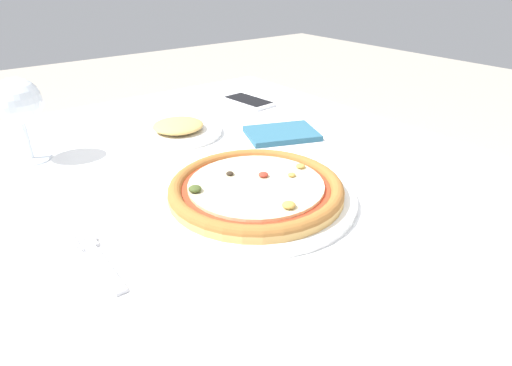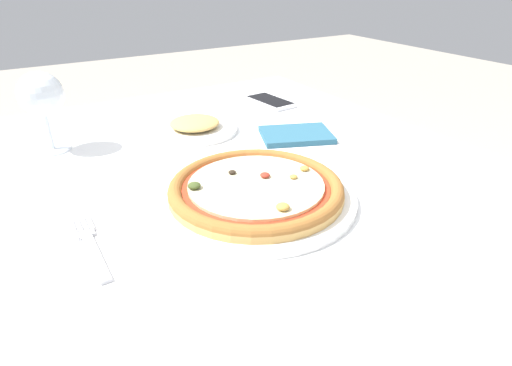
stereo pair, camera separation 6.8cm
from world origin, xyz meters
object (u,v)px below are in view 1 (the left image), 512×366
object	(u,v)px
dining_table	(183,226)
pizza_plate	(256,190)
fork	(96,255)
wine_glass_far_right	(18,103)
side_plate	(179,129)
cell_phone	(248,101)

from	to	relation	value
dining_table	pizza_plate	bearing A→B (deg)	-61.20
dining_table	pizza_plate	distance (m)	0.18
fork	wine_glass_far_right	xyz separation A→B (m)	(0.01, 0.38, 0.11)
dining_table	wine_glass_far_right	world-z (taller)	wine_glass_far_right
dining_table	side_plate	world-z (taller)	side_plate
pizza_plate	cell_phone	distance (m)	0.53
pizza_plate	fork	distance (m)	0.26
dining_table	wine_glass_far_right	size ratio (longest dim) A/B	7.09
dining_table	fork	size ratio (longest dim) A/B	6.72
wine_glass_far_right	side_plate	distance (m)	0.31
wine_glass_far_right	cell_phone	size ratio (longest dim) A/B	1.06
dining_table	cell_phone	size ratio (longest dim) A/B	7.54
pizza_plate	side_plate	xyz separation A→B (m)	(0.04, 0.34, -0.01)
side_plate	cell_phone	bearing A→B (deg)	19.74
fork	side_plate	size ratio (longest dim) A/B	0.88
pizza_plate	cell_phone	world-z (taller)	pizza_plate
side_plate	dining_table	bearing A→B (deg)	-118.35
side_plate	wine_glass_far_right	bearing A→B (deg)	170.04
fork	wine_glass_far_right	distance (m)	0.40
dining_table	pizza_plate	world-z (taller)	pizza_plate
cell_phone	pizza_plate	bearing A→B (deg)	-125.28
pizza_plate	side_plate	distance (m)	0.34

